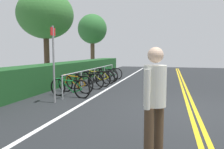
{
  "coord_description": "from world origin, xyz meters",
  "views": [
    {
      "loc": [
        -6.24,
        0.61,
        1.6
      ],
      "look_at": [
        2.36,
        2.91,
        0.68
      ],
      "focal_mm": 35.21,
      "sensor_mm": 36.0,
      "label": 1
    }
  ],
  "objects_px": {
    "bicycle_3": "(93,79)",
    "pedestrian": "(155,97)",
    "bicycle_2": "(85,81)",
    "bicycle_7": "(110,73)",
    "bicycle_5": "(103,76)",
    "sign_post_near": "(54,57)",
    "bicycle_6": "(106,74)",
    "bicycle_4": "(98,77)",
    "tree_mid": "(46,15)",
    "tree_far_right": "(92,29)",
    "bike_rack": "(95,72)",
    "bicycle_0": "(70,88)",
    "bicycle_1": "(75,84)"
  },
  "relations": [
    {
      "from": "bicycle_3",
      "to": "pedestrian",
      "type": "bearing_deg",
      "value": -152.99
    },
    {
      "from": "bicycle_2",
      "to": "bicycle_7",
      "type": "distance_m",
      "value": 3.91
    },
    {
      "from": "bicycle_5",
      "to": "sign_post_near",
      "type": "bearing_deg",
      "value": 179.42
    },
    {
      "from": "bicycle_6",
      "to": "bicycle_4",
      "type": "bearing_deg",
      "value": -177.72
    },
    {
      "from": "bicycle_2",
      "to": "tree_mid",
      "type": "xyz_separation_m",
      "value": [
        2.13,
        3.11,
        3.23
      ]
    },
    {
      "from": "bicycle_5",
      "to": "tree_far_right",
      "type": "height_order",
      "value": "tree_far_right"
    },
    {
      "from": "sign_post_near",
      "to": "tree_mid",
      "type": "distance_m",
      "value": 6.08
    },
    {
      "from": "bike_rack",
      "to": "bicycle_2",
      "type": "xyz_separation_m",
      "value": [
        -1.16,
        0.02,
        -0.27
      ]
    },
    {
      "from": "bicycle_5",
      "to": "bike_rack",
      "type": "bearing_deg",
      "value": 177.29
    },
    {
      "from": "bicycle_0",
      "to": "bicycle_4",
      "type": "xyz_separation_m",
      "value": [
        3.27,
        0.03,
        0.02
      ]
    },
    {
      "from": "bicycle_6",
      "to": "tree_far_right",
      "type": "height_order",
      "value": "tree_far_right"
    },
    {
      "from": "bicycle_7",
      "to": "tree_far_right",
      "type": "xyz_separation_m",
      "value": [
        5.24,
        3.0,
        3.16
      ]
    },
    {
      "from": "bicycle_1",
      "to": "bicycle_4",
      "type": "height_order",
      "value": "bicycle_1"
    },
    {
      "from": "bicycle_5",
      "to": "bicycle_2",
      "type": "bearing_deg",
      "value": 178.05
    },
    {
      "from": "bicycle_0",
      "to": "tree_far_right",
      "type": "distance_m",
      "value": 11.66
    },
    {
      "from": "bicycle_2",
      "to": "tree_mid",
      "type": "relative_size",
      "value": 0.34
    },
    {
      "from": "bicycle_5",
      "to": "bicycle_4",
      "type": "bearing_deg",
      "value": 177.75
    },
    {
      "from": "bicycle_1",
      "to": "sign_post_near",
      "type": "distance_m",
      "value": 2.1
    },
    {
      "from": "bicycle_1",
      "to": "bicycle_5",
      "type": "relative_size",
      "value": 1.02
    },
    {
      "from": "bike_rack",
      "to": "bicycle_3",
      "type": "xyz_separation_m",
      "value": [
        -0.38,
        -0.06,
        -0.26
      ]
    },
    {
      "from": "pedestrian",
      "to": "bicycle_7",
      "type": "bearing_deg",
      "value": 19.17
    },
    {
      "from": "bike_rack",
      "to": "pedestrian",
      "type": "bearing_deg",
      "value": -153.91
    },
    {
      "from": "bicycle_3",
      "to": "bike_rack",
      "type": "bearing_deg",
      "value": 8.59
    },
    {
      "from": "bicycle_0",
      "to": "bicycle_7",
      "type": "bearing_deg",
      "value": 0.61
    },
    {
      "from": "tree_mid",
      "to": "bicycle_3",
      "type": "bearing_deg",
      "value": -112.81
    },
    {
      "from": "bike_rack",
      "to": "tree_far_right",
      "type": "height_order",
      "value": "tree_far_right"
    },
    {
      "from": "bicycle_1",
      "to": "tree_far_right",
      "type": "xyz_separation_m",
      "value": [
        9.97,
        2.9,
        3.14
      ]
    },
    {
      "from": "bike_rack",
      "to": "pedestrian",
      "type": "xyz_separation_m",
      "value": [
        -6.74,
        -3.3,
        0.33
      ]
    },
    {
      "from": "bicycle_0",
      "to": "bicycle_1",
      "type": "xyz_separation_m",
      "value": [
        0.83,
        0.16,
        0.03
      ]
    },
    {
      "from": "bicycle_0",
      "to": "bicycle_4",
      "type": "distance_m",
      "value": 3.27
    },
    {
      "from": "bicycle_4",
      "to": "tree_far_right",
      "type": "distance_m",
      "value": 8.7
    },
    {
      "from": "bicycle_3",
      "to": "bicycle_7",
      "type": "distance_m",
      "value": 3.13
    },
    {
      "from": "bicycle_3",
      "to": "bicycle_7",
      "type": "relative_size",
      "value": 1.04
    },
    {
      "from": "bicycle_1",
      "to": "bicycle_7",
      "type": "relative_size",
      "value": 1.01
    },
    {
      "from": "tree_far_right",
      "to": "pedestrian",
      "type": "bearing_deg",
      "value": -156.83
    },
    {
      "from": "bicycle_0",
      "to": "tree_mid",
      "type": "bearing_deg",
      "value": 40.2
    },
    {
      "from": "bike_rack",
      "to": "bicycle_0",
      "type": "distance_m",
      "value": 2.83
    },
    {
      "from": "bicycle_6",
      "to": "bicycle_7",
      "type": "xyz_separation_m",
      "value": [
        0.79,
        -0.03,
        -0.01
      ]
    },
    {
      "from": "bicycle_0",
      "to": "tree_mid",
      "type": "height_order",
      "value": "tree_mid"
    },
    {
      "from": "bicycle_1",
      "to": "bicycle_4",
      "type": "relative_size",
      "value": 0.98
    },
    {
      "from": "bicycle_3",
      "to": "bicycle_6",
      "type": "distance_m",
      "value": 2.34
    },
    {
      "from": "bicycle_5",
      "to": "tree_far_right",
      "type": "bearing_deg",
      "value": 24.25
    },
    {
      "from": "bicycle_6",
      "to": "sign_post_near",
      "type": "distance_m",
      "value": 5.84
    },
    {
      "from": "tree_far_right",
      "to": "bicycle_6",
      "type": "bearing_deg",
      "value": -153.77
    },
    {
      "from": "bicycle_0",
      "to": "bicycle_5",
      "type": "height_order",
      "value": "bicycle_0"
    },
    {
      "from": "bicycle_6",
      "to": "bike_rack",
      "type": "bearing_deg",
      "value": -179.05
    },
    {
      "from": "bicycle_0",
      "to": "bicycle_5",
      "type": "bearing_deg",
      "value": 0.06
    },
    {
      "from": "bike_rack",
      "to": "bicycle_4",
      "type": "xyz_separation_m",
      "value": [
        0.45,
        -0.03,
        -0.29
      ]
    },
    {
      "from": "bicycle_3",
      "to": "bicycle_7",
      "type": "xyz_separation_m",
      "value": [
        3.12,
        0.06,
        -0.04
      ]
    },
    {
      "from": "bicycle_4",
      "to": "tree_mid",
      "type": "distance_m",
      "value": 4.56
    }
  ]
}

